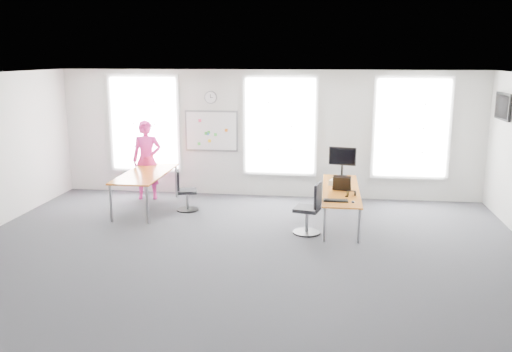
# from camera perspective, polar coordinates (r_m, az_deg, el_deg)

# --- Properties ---
(floor) EXTENTS (10.00, 10.00, 0.00)m
(floor) POSITION_cam_1_polar(r_m,az_deg,el_deg) (9.36, -1.58, -8.16)
(floor) COLOR #25252A
(floor) RESTS_ON ground
(ceiling) EXTENTS (10.00, 10.00, 0.00)m
(ceiling) POSITION_cam_1_polar(r_m,az_deg,el_deg) (8.76, -1.69, 10.52)
(ceiling) COLOR silver
(ceiling) RESTS_ON ground
(wall_back) EXTENTS (10.00, 0.00, 10.00)m
(wall_back) POSITION_cam_1_polar(r_m,az_deg,el_deg) (12.85, 1.22, 4.45)
(wall_back) COLOR silver
(wall_back) RESTS_ON ground
(wall_front) EXTENTS (10.00, 0.00, 10.00)m
(wall_front) POSITION_cam_1_polar(r_m,az_deg,el_deg) (5.18, -8.77, -8.06)
(wall_front) COLOR silver
(wall_front) RESTS_ON ground
(window_left) EXTENTS (1.60, 0.06, 2.20)m
(window_left) POSITION_cam_1_polar(r_m,az_deg,el_deg) (13.46, -11.65, 5.42)
(window_left) COLOR silver
(window_left) RESTS_ON wall_back
(window_mid) EXTENTS (1.60, 0.06, 2.20)m
(window_mid) POSITION_cam_1_polar(r_m,az_deg,el_deg) (12.76, 2.55, 5.29)
(window_mid) COLOR silver
(window_mid) RESTS_ON wall_back
(window_right) EXTENTS (1.60, 0.06, 2.20)m
(window_right) POSITION_cam_1_polar(r_m,az_deg,el_deg) (12.86, 16.04, 4.87)
(window_right) COLOR silver
(window_right) RESTS_ON wall_back
(desk_right) EXTENTS (0.73, 2.75, 0.67)m
(desk_right) POSITION_cam_1_polar(r_m,az_deg,el_deg) (11.10, 8.91, -1.60)
(desk_right) COLOR #C56C17
(desk_right) RESTS_ON ground
(desk_left) EXTENTS (0.89, 2.22, 0.81)m
(desk_left) POSITION_cam_1_polar(r_m,az_deg,el_deg) (12.08, -11.56, 0.02)
(desk_left) COLOR #C56C17
(desk_left) RESTS_ON ground
(chair_right) EXTENTS (0.54, 0.53, 0.99)m
(chair_right) POSITION_cam_1_polar(r_m,az_deg,el_deg) (10.29, 5.70, -3.74)
(chair_right) COLOR black
(chair_right) RESTS_ON ground
(chair_left) EXTENTS (0.50, 0.50, 0.90)m
(chair_left) POSITION_cam_1_polar(r_m,az_deg,el_deg) (11.87, -7.52, -1.78)
(chair_left) COLOR black
(chair_left) RESTS_ON ground
(person) EXTENTS (0.76, 0.58, 1.85)m
(person) POSITION_cam_1_polar(r_m,az_deg,el_deg) (12.92, -11.41, 1.67)
(person) COLOR #D22684
(person) RESTS_ON ground
(whiteboard) EXTENTS (1.20, 0.03, 0.90)m
(whiteboard) POSITION_cam_1_polar(r_m,az_deg,el_deg) (13.03, -4.73, 4.74)
(whiteboard) COLOR white
(whiteboard) RESTS_ON wall_back
(wall_clock) EXTENTS (0.30, 0.04, 0.30)m
(wall_clock) POSITION_cam_1_polar(r_m,az_deg,el_deg) (12.95, -4.79, 8.25)
(wall_clock) COLOR gray
(wall_clock) RESTS_ON wall_back
(tv) EXTENTS (0.06, 0.90, 0.55)m
(tv) POSITION_cam_1_polar(r_m,az_deg,el_deg) (12.21, 24.59, 6.68)
(tv) COLOR black
(tv) RESTS_ON wall_right
(keyboard) EXTENTS (0.46, 0.16, 0.02)m
(keyboard) POSITION_cam_1_polar(r_m,az_deg,el_deg) (10.16, 8.40, -2.58)
(keyboard) COLOR black
(keyboard) RESTS_ON desk_right
(mouse) EXTENTS (0.07, 0.10, 0.04)m
(mouse) POSITION_cam_1_polar(r_m,az_deg,el_deg) (10.08, 10.18, -2.72)
(mouse) COLOR black
(mouse) RESTS_ON desk_right
(lens_cap) EXTENTS (0.08, 0.08, 0.01)m
(lens_cap) POSITION_cam_1_polar(r_m,az_deg,el_deg) (10.53, 9.52, -2.13)
(lens_cap) COLOR black
(lens_cap) RESTS_ON desk_right
(headphones) EXTENTS (0.18, 0.09, 0.10)m
(headphones) POSITION_cam_1_polar(r_m,az_deg,el_deg) (10.60, 9.98, -1.80)
(headphones) COLOR black
(headphones) RESTS_ON desk_right
(laptop_sleeve) EXTENTS (0.37, 0.27, 0.30)m
(laptop_sleeve) POSITION_cam_1_polar(r_m,az_deg,el_deg) (10.93, 9.03, -0.81)
(laptop_sleeve) COLOR black
(laptop_sleeve) RESTS_ON desk_right
(paper_stack) EXTENTS (0.37, 0.32, 0.11)m
(paper_stack) POSITION_cam_1_polar(r_m,az_deg,el_deg) (11.42, 8.57, -0.69)
(paper_stack) COLOR beige
(paper_stack) RESTS_ON desk_right
(monitor) EXTENTS (0.60, 0.25, 0.67)m
(monitor) POSITION_cam_1_polar(r_m,az_deg,el_deg) (12.14, 9.08, 1.77)
(monitor) COLOR black
(monitor) RESTS_ON desk_right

